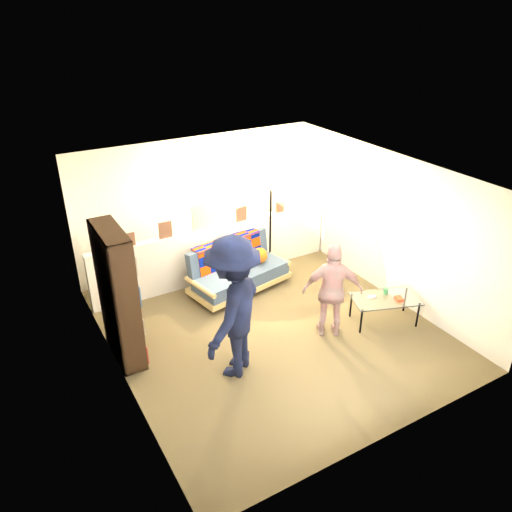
{
  "coord_description": "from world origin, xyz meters",
  "views": [
    {
      "loc": [
        -3.31,
        -5.34,
        4.46
      ],
      "look_at": [
        0.0,
        0.4,
        1.05
      ],
      "focal_mm": 35.0,
      "sensor_mm": 36.0,
      "label": 1
    }
  ],
  "objects_px": {
    "futon_sofa": "(238,270)",
    "floor_lamp": "(270,211)",
    "bookshelf": "(119,300)",
    "person_right": "(333,291)",
    "coffee_table": "(386,300)",
    "person_left": "(233,308)"
  },
  "relations": [
    {
      "from": "futon_sofa",
      "to": "floor_lamp",
      "type": "height_order",
      "value": "floor_lamp"
    },
    {
      "from": "bookshelf",
      "to": "floor_lamp",
      "type": "relative_size",
      "value": 1.15
    },
    {
      "from": "person_right",
      "to": "coffee_table",
      "type": "bearing_deg",
      "value": -158.66
    },
    {
      "from": "coffee_table",
      "to": "person_right",
      "type": "relative_size",
      "value": 0.77
    },
    {
      "from": "coffee_table",
      "to": "futon_sofa",
      "type": "bearing_deg",
      "value": 126.03
    },
    {
      "from": "coffee_table",
      "to": "person_left",
      "type": "distance_m",
      "value": 2.6
    },
    {
      "from": "bookshelf",
      "to": "coffee_table",
      "type": "bearing_deg",
      "value": -18.09
    },
    {
      "from": "person_right",
      "to": "futon_sofa",
      "type": "bearing_deg",
      "value": -41.21
    },
    {
      "from": "person_right",
      "to": "bookshelf",
      "type": "bearing_deg",
      "value": 11.63
    },
    {
      "from": "futon_sofa",
      "to": "person_left",
      "type": "bearing_deg",
      "value": -119.59
    },
    {
      "from": "coffee_table",
      "to": "person_left",
      "type": "height_order",
      "value": "person_left"
    },
    {
      "from": "bookshelf",
      "to": "person_right",
      "type": "bearing_deg",
      "value": -20.39
    },
    {
      "from": "person_left",
      "to": "futon_sofa",
      "type": "bearing_deg",
      "value": -159.31
    },
    {
      "from": "futon_sofa",
      "to": "person_right",
      "type": "bearing_deg",
      "value": -73.23
    },
    {
      "from": "person_left",
      "to": "person_right",
      "type": "distance_m",
      "value": 1.63
    },
    {
      "from": "futon_sofa",
      "to": "floor_lamp",
      "type": "xyz_separation_m",
      "value": [
        0.79,
        0.25,
        0.84
      ]
    },
    {
      "from": "floor_lamp",
      "to": "person_right",
      "type": "distance_m",
      "value": 2.16
    },
    {
      "from": "futon_sofa",
      "to": "floor_lamp",
      "type": "relative_size",
      "value": 1.11
    },
    {
      "from": "coffee_table",
      "to": "floor_lamp",
      "type": "height_order",
      "value": "floor_lamp"
    },
    {
      "from": "floor_lamp",
      "to": "futon_sofa",
      "type": "bearing_deg",
      "value": -162.34
    },
    {
      "from": "bookshelf",
      "to": "floor_lamp",
      "type": "distance_m",
      "value": 3.21
    },
    {
      "from": "bookshelf",
      "to": "floor_lamp",
      "type": "height_order",
      "value": "bookshelf"
    }
  ]
}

